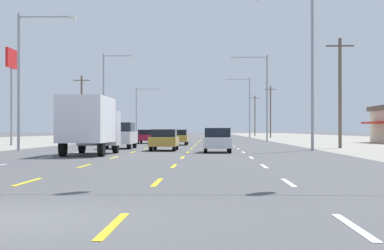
{
  "coord_description": "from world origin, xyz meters",
  "views": [
    {
      "loc": [
        3.18,
        -9.54,
        1.4
      ],
      "look_at": [
        0.81,
        69.63,
        2.07
      ],
      "focal_mm": 57.99,
      "sensor_mm": 36.0,
      "label": 1
    }
  ],
  "objects_px": {
    "sedan_inner_left_farthest": "(147,136)",
    "streetlight_left_row_1": "(106,92)",
    "sedan_center_turn_farther": "(178,137)",
    "sedan_center_turn_midfar": "(164,140)",
    "streetlight_left_row_2": "(139,108)",
    "pole_sign_left_row_1": "(11,69)",
    "sedan_far_left_distant_a": "(144,134)",
    "sedan_inner_left_distant_b": "(175,134)",
    "streetlight_right_row_2": "(247,103)",
    "box_truck_inner_left_near": "(90,123)",
    "suv_inner_left_far": "(121,135)",
    "streetlight_right_row_0": "(306,60)",
    "streetlight_left_row_0": "(25,71)",
    "streetlight_right_row_1": "(263,91)",
    "hatchback_inner_right_mid": "(217,140)"
  },
  "relations": [
    {
      "from": "sedan_inner_left_farthest",
      "to": "streetlight_left_row_1",
      "type": "distance_m",
      "value": 14.38
    },
    {
      "from": "sedan_center_turn_farther",
      "to": "streetlight_left_row_1",
      "type": "height_order",
      "value": "streetlight_left_row_1"
    },
    {
      "from": "sedan_center_turn_midfar",
      "to": "streetlight_left_row_2",
      "type": "relative_size",
      "value": 0.5
    },
    {
      "from": "sedan_center_turn_midfar",
      "to": "sedan_inner_left_farthest",
      "type": "xyz_separation_m",
      "value": [
        -3.52,
        22.45,
        0.0
      ]
    },
    {
      "from": "pole_sign_left_row_1",
      "to": "streetlight_left_row_2",
      "type": "xyz_separation_m",
      "value": [
        5.7,
        53.58,
        -1.76
      ]
    },
    {
      "from": "sedan_far_left_distant_a",
      "to": "streetlight_left_row_2",
      "type": "xyz_separation_m",
      "value": [
        -2.58,
        14.9,
        4.55
      ]
    },
    {
      "from": "sedan_inner_left_distant_b",
      "to": "pole_sign_left_row_1",
      "type": "xyz_separation_m",
      "value": [
        -12.11,
        -54.12,
        6.31
      ]
    },
    {
      "from": "sedan_far_left_distant_a",
      "to": "streetlight_left_row_1",
      "type": "bearing_deg",
      "value": -98.08
    },
    {
      "from": "streetlight_right_row_2",
      "to": "box_truck_inner_left_near",
      "type": "bearing_deg",
      "value": -99.96
    },
    {
      "from": "sedan_center_turn_midfar",
      "to": "streetlight_right_row_2",
      "type": "bearing_deg",
      "value": 81.91
    },
    {
      "from": "suv_inner_left_far",
      "to": "streetlight_right_row_0",
      "type": "height_order",
      "value": "streetlight_right_row_0"
    },
    {
      "from": "box_truck_inner_left_near",
      "to": "sedan_inner_left_farthest",
      "type": "distance_m",
      "value": 30.12
    },
    {
      "from": "sedan_far_left_distant_a",
      "to": "streetlight_left_row_0",
      "type": "relative_size",
      "value": 0.47
    },
    {
      "from": "suv_inner_left_far",
      "to": "streetlight_left_row_1",
      "type": "height_order",
      "value": "streetlight_left_row_1"
    },
    {
      "from": "sedan_center_turn_midfar",
      "to": "streetlight_left_row_1",
      "type": "height_order",
      "value": "streetlight_left_row_1"
    },
    {
      "from": "suv_inner_left_far",
      "to": "sedan_inner_left_distant_b",
      "type": "bearing_deg",
      "value": 89.67
    },
    {
      "from": "sedan_inner_left_farthest",
      "to": "streetlight_right_row_0",
      "type": "relative_size",
      "value": 0.42
    },
    {
      "from": "suv_inner_left_far",
      "to": "pole_sign_left_row_1",
      "type": "relative_size",
      "value": 0.55
    },
    {
      "from": "sedan_center_turn_farther",
      "to": "streetlight_left_row_2",
      "type": "distance_m",
      "value": 53.35
    },
    {
      "from": "streetlight_right_row_1",
      "to": "sedan_inner_left_distant_b",
      "type": "bearing_deg",
      "value": 110.55
    },
    {
      "from": "box_truck_inner_left_near",
      "to": "streetlight_left_row_0",
      "type": "xyz_separation_m",
      "value": [
        -6.1,
        7.77,
        3.69
      ]
    },
    {
      "from": "sedan_inner_left_farthest",
      "to": "sedan_center_turn_midfar",
      "type": "bearing_deg",
      "value": -81.08
    },
    {
      "from": "suv_inner_left_far",
      "to": "streetlight_left_row_0",
      "type": "relative_size",
      "value": 0.51
    },
    {
      "from": "streetlight_left_row_0",
      "to": "streetlight_right_row_2",
      "type": "relative_size",
      "value": 0.89
    },
    {
      "from": "sedan_center_turn_midfar",
      "to": "sedan_inner_left_farthest",
      "type": "height_order",
      "value": "same"
    },
    {
      "from": "streetlight_left_row_0",
      "to": "streetlight_left_row_1",
      "type": "relative_size",
      "value": 0.87
    },
    {
      "from": "sedan_center_turn_midfar",
      "to": "suv_inner_left_far",
      "type": "distance_m",
      "value": 5.79
    },
    {
      "from": "hatchback_inner_right_mid",
      "to": "streetlight_left_row_1",
      "type": "height_order",
      "value": "streetlight_left_row_1"
    },
    {
      "from": "hatchback_inner_right_mid",
      "to": "streetlight_right_row_0",
      "type": "distance_m",
      "value": 8.91
    },
    {
      "from": "suv_inner_left_far",
      "to": "sedan_center_turn_farther",
      "type": "height_order",
      "value": "suv_inner_left_far"
    },
    {
      "from": "hatchback_inner_right_mid",
      "to": "sedan_center_turn_midfar",
      "type": "height_order",
      "value": "hatchback_inner_right_mid"
    },
    {
      "from": "box_truck_inner_left_near",
      "to": "sedan_inner_left_distant_b",
      "type": "relative_size",
      "value": 1.6
    },
    {
      "from": "sedan_far_left_distant_a",
      "to": "sedan_inner_left_distant_b",
      "type": "distance_m",
      "value": 15.89
    },
    {
      "from": "streetlight_left_row_1",
      "to": "box_truck_inner_left_near",
      "type": "bearing_deg",
      "value": -81.61
    },
    {
      "from": "suv_inner_left_far",
      "to": "pole_sign_left_row_1",
      "type": "bearing_deg",
      "value": 139.17
    },
    {
      "from": "pole_sign_left_row_1",
      "to": "box_truck_inner_left_near",
      "type": "bearing_deg",
      "value": -62.22
    },
    {
      "from": "streetlight_right_row_0",
      "to": "streetlight_right_row_2",
      "type": "relative_size",
      "value": 1.0
    },
    {
      "from": "sedan_center_turn_farther",
      "to": "sedan_far_left_distant_a",
      "type": "height_order",
      "value": "same"
    },
    {
      "from": "streetlight_right_row_2",
      "to": "streetlight_right_row_1",
      "type": "bearing_deg",
      "value": -90.0
    },
    {
      "from": "suv_inner_left_far",
      "to": "streetlight_right_row_1",
      "type": "bearing_deg",
      "value": 65.8
    },
    {
      "from": "streetlight_left_row_2",
      "to": "sedan_far_left_distant_a",
      "type": "bearing_deg",
      "value": -80.16
    },
    {
      "from": "suv_inner_left_far",
      "to": "sedan_inner_left_farthest",
      "type": "relative_size",
      "value": 1.09
    },
    {
      "from": "sedan_inner_left_farthest",
      "to": "box_truck_inner_left_near",
      "type": "bearing_deg",
      "value": -90.21
    },
    {
      "from": "sedan_center_turn_midfar",
      "to": "streetlight_left_row_1",
      "type": "xyz_separation_m",
      "value": [
        -9.8,
        34.17,
        5.46
      ]
    },
    {
      "from": "box_truck_inner_left_near",
      "to": "pole_sign_left_row_1",
      "type": "height_order",
      "value": "pole_sign_left_row_1"
    },
    {
      "from": "streetlight_right_row_2",
      "to": "streetlight_right_row_0",
      "type": "bearing_deg",
      "value": -89.96
    },
    {
      "from": "streetlight_right_row_1",
      "to": "streetlight_right_row_2",
      "type": "height_order",
      "value": "streetlight_right_row_2"
    },
    {
      "from": "streetlight_left_row_0",
      "to": "streetlight_right_row_0",
      "type": "relative_size",
      "value": 0.88
    },
    {
      "from": "pole_sign_left_row_1",
      "to": "streetlight_left_row_0",
      "type": "bearing_deg",
      "value": -68.77
    },
    {
      "from": "pole_sign_left_row_1",
      "to": "streetlight_right_row_2",
      "type": "distance_m",
      "value": 59.16
    }
  ]
}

